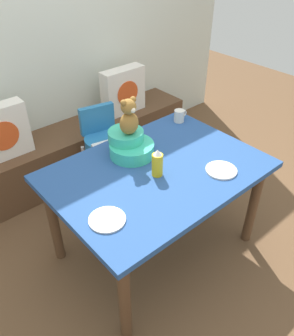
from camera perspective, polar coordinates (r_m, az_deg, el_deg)
The scene contains 13 objects.
ground_plane at distance 2.73m, azimuth 1.41°, elevation -12.76°, with size 8.00×8.00×0.00m, color brown.
back_wall at distance 3.17m, azimuth -18.13°, elevation 20.75°, with size 4.40×0.10×2.60m, color silver.
window_bench at distance 3.37m, azimuth -12.80°, elevation 2.33°, with size 2.60×0.44×0.46m, color brown.
pillow_floral_left at distance 2.96m, azimuth -23.02°, elevation 5.37°, with size 0.44×0.15×0.44m.
pillow_floral_right at distance 3.44m, azimuth -3.94°, elevation 12.52°, with size 0.44×0.15×0.44m.
dining_table at distance 2.28m, azimuth 1.64°, elevation -2.05°, with size 1.37×0.98×0.74m.
highchair at distance 2.94m, azimuth -7.05°, elevation 4.44°, with size 0.38×0.50×0.79m.
infant_seat_teal at distance 2.33m, azimuth -2.84°, elevation 3.82°, with size 0.30×0.33×0.16m.
teddy_bear at distance 2.22m, azimuth -2.99°, elevation 8.32°, with size 0.13×0.12×0.25m.
ketchup_bottle at distance 2.12m, azimuth 1.72°, elevation 0.79°, with size 0.07×0.07×0.18m.
coffee_mug at distance 2.75m, azimuth 5.36°, elevation 8.56°, with size 0.12×0.08×0.09m.
dinner_plate_near at distance 1.87m, azimuth -6.57°, elevation -8.43°, with size 0.20×0.20×0.01m, color white.
dinner_plate_far at distance 2.25m, azimuth 12.12°, elevation -0.34°, with size 0.20×0.20×0.01m, color white.
Camera 1 is at (-1.22, -1.31, 2.05)m, focal length 37.04 mm.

